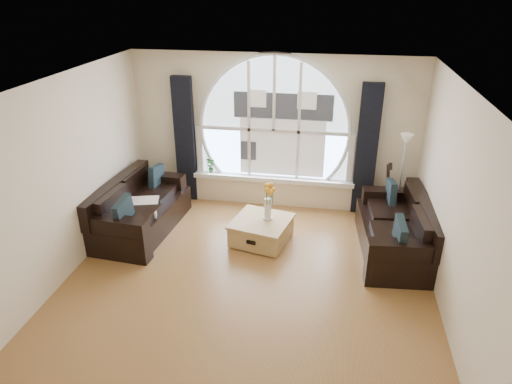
% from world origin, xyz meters
% --- Properties ---
extents(ground, '(5.00, 5.50, 0.01)m').
position_xyz_m(ground, '(0.00, 0.00, 0.00)').
color(ground, brown).
rests_on(ground, ground).
extents(ceiling, '(5.00, 5.50, 0.01)m').
position_xyz_m(ceiling, '(0.00, 0.00, 2.70)').
color(ceiling, silver).
rests_on(ceiling, ground).
extents(wall_back, '(5.00, 0.01, 2.70)m').
position_xyz_m(wall_back, '(0.00, 2.75, 1.35)').
color(wall_back, beige).
rests_on(wall_back, ground).
extents(wall_front, '(5.00, 0.01, 2.70)m').
position_xyz_m(wall_front, '(0.00, -2.75, 1.35)').
color(wall_front, beige).
rests_on(wall_front, ground).
extents(wall_left, '(0.01, 5.50, 2.70)m').
position_xyz_m(wall_left, '(-2.50, 0.00, 1.35)').
color(wall_left, beige).
rests_on(wall_left, ground).
extents(wall_right, '(0.01, 5.50, 2.70)m').
position_xyz_m(wall_right, '(2.50, 0.00, 1.35)').
color(wall_right, beige).
rests_on(wall_right, ground).
extents(attic_slope, '(0.92, 5.50, 0.72)m').
position_xyz_m(attic_slope, '(2.20, 0.00, 2.35)').
color(attic_slope, silver).
rests_on(attic_slope, ground).
extents(arched_window, '(2.60, 0.06, 2.15)m').
position_xyz_m(arched_window, '(0.00, 2.72, 1.62)').
color(arched_window, silver).
rests_on(arched_window, wall_back).
extents(window_sill, '(2.90, 0.22, 0.08)m').
position_xyz_m(window_sill, '(0.00, 2.65, 0.51)').
color(window_sill, white).
rests_on(window_sill, wall_back).
extents(window_frame, '(2.76, 0.08, 2.15)m').
position_xyz_m(window_frame, '(0.00, 2.69, 1.62)').
color(window_frame, white).
rests_on(window_frame, wall_back).
extents(neighbor_house, '(1.70, 0.02, 1.50)m').
position_xyz_m(neighbor_house, '(0.15, 2.71, 1.50)').
color(neighbor_house, silver).
rests_on(neighbor_house, wall_back).
extents(curtain_left, '(0.35, 0.12, 2.30)m').
position_xyz_m(curtain_left, '(-1.60, 2.63, 1.15)').
color(curtain_left, black).
rests_on(curtain_left, ground).
extents(curtain_right, '(0.35, 0.12, 2.30)m').
position_xyz_m(curtain_right, '(1.60, 2.63, 1.15)').
color(curtain_right, black).
rests_on(curtain_right, ground).
extents(sofa_left, '(1.12, 2.01, 0.86)m').
position_xyz_m(sofa_left, '(-1.99, 1.33, 0.40)').
color(sofa_left, black).
rests_on(sofa_left, ground).
extents(sofa_right, '(1.11, 1.99, 0.85)m').
position_xyz_m(sofa_right, '(2.05, 1.36, 0.40)').
color(sofa_right, black).
rests_on(sofa_right, ground).
extents(coffee_chest, '(1.02, 1.02, 0.42)m').
position_xyz_m(coffee_chest, '(0.02, 1.31, 0.21)').
color(coffee_chest, '#A7854A').
rests_on(coffee_chest, ground).
extents(throw_blanket, '(0.68, 0.68, 0.10)m').
position_xyz_m(throw_blanket, '(-1.91, 1.17, 0.50)').
color(throw_blanket, silver).
rests_on(throw_blanket, sofa_left).
extents(vase_flowers, '(0.24, 0.24, 0.70)m').
position_xyz_m(vase_flowers, '(0.10, 1.37, 0.77)').
color(vase_flowers, white).
rests_on(vase_flowers, coffee_chest).
extents(floor_lamp, '(0.24, 0.24, 1.60)m').
position_xyz_m(floor_lamp, '(2.15, 2.24, 0.80)').
color(floor_lamp, '#B2B2B2').
rests_on(floor_lamp, ground).
extents(guitar, '(0.42, 0.36, 1.06)m').
position_xyz_m(guitar, '(1.98, 2.47, 0.53)').
color(guitar, brown).
rests_on(guitar, ground).
extents(potted_plant, '(0.17, 0.13, 0.29)m').
position_xyz_m(potted_plant, '(-1.15, 2.65, 0.70)').
color(potted_plant, '#1E6023').
rests_on(potted_plant, window_sill).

